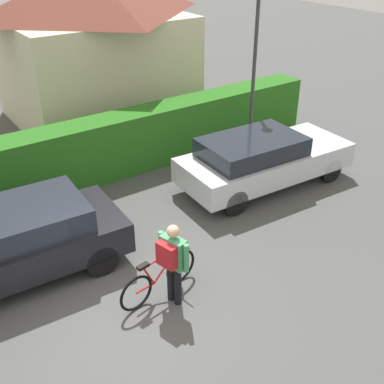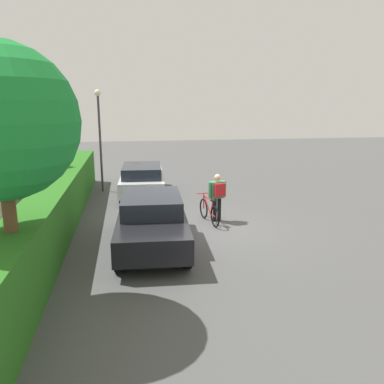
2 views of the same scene
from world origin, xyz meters
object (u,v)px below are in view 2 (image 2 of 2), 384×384
(person_rider, at_px, (218,193))
(street_lamp, at_px, (99,127))
(bicycle, at_px, (209,211))
(parked_car_far, at_px, (142,179))
(parked_car_near, at_px, (152,220))

(person_rider, bearing_deg, street_lamp, 37.51)
(person_rider, bearing_deg, bicycle, 107.09)
(bicycle, distance_m, street_lamp, 7.02)
(parked_car_far, xyz_separation_m, bicycle, (-4.26, -2.02, -0.36))
(bicycle, bearing_deg, person_rider, -72.91)
(parked_car_far, distance_m, street_lamp, 2.97)
(parked_car_near, height_order, bicycle, parked_car_near)
(parked_car_near, xyz_separation_m, parked_car_far, (6.15, 0.01, -0.02))
(parked_car_far, height_order, person_rider, person_rider)
(street_lamp, bearing_deg, parked_car_far, -122.87)
(parked_car_far, relative_size, person_rider, 2.84)
(bicycle, height_order, person_rider, person_rider)
(person_rider, bearing_deg, parked_car_near, 130.59)
(bicycle, bearing_deg, parked_car_near, 133.24)
(parked_car_near, relative_size, parked_car_far, 0.94)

